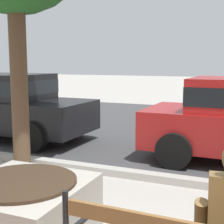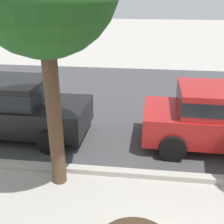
# 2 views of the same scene
# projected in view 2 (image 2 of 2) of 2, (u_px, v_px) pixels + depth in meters

# --- Properties ---
(street_surface) EXTENTS (60.00, 9.00, 0.01)m
(street_surface) POSITION_uv_depth(u_px,v_px,m) (189.00, 102.00, 10.02)
(street_surface) COLOR #424244
(street_surface) RESTS_ON ground
(curb_stone) EXTENTS (60.00, 0.20, 0.12)m
(curb_stone) POSITION_uv_depth(u_px,v_px,m) (217.00, 180.00, 5.81)
(curb_stone) COLOR #B2AFA8
(curb_stone) RESTS_ON ground
(parked_car_black) EXTENTS (4.14, 1.99, 1.56)m
(parked_car_black) POSITION_uv_depth(u_px,v_px,m) (10.00, 106.00, 7.50)
(parked_car_black) COLOR black
(parked_car_black) RESTS_ON ground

